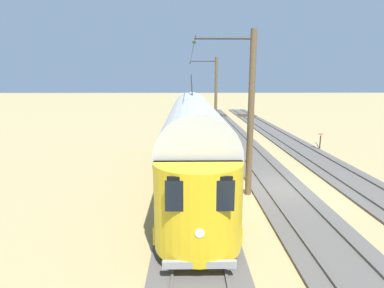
% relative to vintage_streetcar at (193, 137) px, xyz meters
% --- Properties ---
extents(ground_plane, '(220.00, 220.00, 0.00)m').
position_rel_vintage_streetcar_xyz_m(ground_plane, '(-4.15, 1.93, -2.27)').
color(ground_plane, tan).
extents(track_streetcar_siding, '(2.80, 80.00, 0.18)m').
position_rel_vintage_streetcar_xyz_m(track_streetcar_siding, '(-8.31, 1.61, -2.21)').
color(track_streetcar_siding, '#56514C').
rests_on(track_streetcar_siding, ground).
extents(track_adjacent_siding, '(2.80, 80.00, 0.18)m').
position_rel_vintage_streetcar_xyz_m(track_adjacent_siding, '(-4.15, 1.61, -2.21)').
color(track_adjacent_siding, '#56514C').
rests_on(track_adjacent_siding, ground).
extents(track_third_siding, '(2.80, 80.00, 0.18)m').
position_rel_vintage_streetcar_xyz_m(track_third_siding, '(0.00, 1.61, -2.21)').
color(track_third_siding, '#56514C').
rests_on(track_third_siding, ground).
extents(vintage_streetcar, '(2.65, 18.15, 5.41)m').
position_rel_vintage_streetcar_xyz_m(vintage_streetcar, '(0.00, 0.00, 0.00)').
color(vintage_streetcar, gold).
rests_on(vintage_streetcar, ground).
extents(catenary_pole_foreground, '(2.73, 0.28, 7.33)m').
position_rel_vintage_streetcar_xyz_m(catenary_pole_foreground, '(-2.44, -14.48, 1.56)').
color(catenary_pole_foreground, brown).
rests_on(catenary_pole_foreground, ground).
extents(catenary_pole_mid_near, '(2.73, 0.28, 7.33)m').
position_rel_vintage_streetcar_xyz_m(catenary_pole_mid_near, '(-2.44, 2.56, 1.56)').
color(catenary_pole_mid_near, brown).
rests_on(catenary_pole_mid_near, ground).
extents(overhead_wire_run, '(2.52, 21.03, 0.18)m').
position_rel_vintage_streetcar_xyz_m(overhead_wire_run, '(-0.09, -6.56, 4.52)').
color(overhead_wire_run, black).
rests_on(overhead_wire_run, ground).
extents(switch_stand, '(0.50, 0.30, 1.24)m').
position_rel_vintage_streetcar_xyz_m(switch_stand, '(-9.70, -6.64, -1.56)').
color(switch_stand, black).
rests_on(switch_stand, ground).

